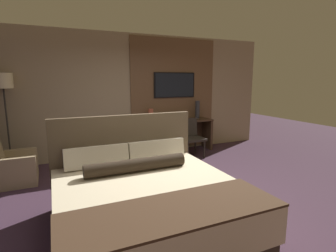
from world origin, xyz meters
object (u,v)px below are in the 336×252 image
(vase_tall, at_px, (197,110))
(vase_short, at_px, (151,115))
(floor_lamp, at_px, (4,89))
(book, at_px, (185,119))
(desk, at_px, (178,130))
(tv, at_px, (175,85))
(armchair_by_window, at_px, (14,169))
(desk_chair, at_px, (190,134))
(bed, at_px, (147,202))

(vase_tall, distance_m, vase_short, 1.27)
(floor_lamp, xyz_separation_m, book, (3.82, 0.01, -0.79))
(desk, height_order, vase_tall, vase_tall)
(floor_lamp, bearing_deg, tv, 2.86)
(tv, xyz_separation_m, armchair_by_window, (-3.48, -0.88, -1.38))
(desk_chair, xyz_separation_m, vase_tall, (0.52, 0.56, 0.49))
(tv, xyz_separation_m, book, (0.22, -0.17, -0.83))
(armchair_by_window, bearing_deg, desk_chair, -87.57)
(desk, xyz_separation_m, armchair_by_window, (-3.48, -0.69, -0.27))
(desk_chair, height_order, vase_short, vase_short)
(desk_chair, bearing_deg, book, 72.75)
(floor_lamp, bearing_deg, desk_chair, -8.06)
(tv, relative_size, book, 4.89)
(bed, height_order, armchair_by_window, bed)
(armchair_by_window, bearing_deg, book, -79.66)
(bed, distance_m, floor_lamp, 3.66)
(desk_chair, distance_m, vase_tall, 0.91)
(desk, bearing_deg, vase_tall, 5.29)
(desk, xyz_separation_m, floor_lamp, (-3.59, 0.01, 1.06))
(desk_chair, distance_m, vase_short, 1.02)
(vase_short, relative_size, book, 1.38)
(desk, height_order, vase_short, vase_short)
(desk, distance_m, vase_tall, 0.76)
(bed, xyz_separation_m, floor_lamp, (-1.73, 2.98, 1.24))
(desk_chair, distance_m, book, 0.62)
(armchair_by_window, bearing_deg, tv, -76.31)
(bed, bearing_deg, armchair_by_window, 125.19)
(desk_chair, bearing_deg, bed, -128.64)
(vase_short, bearing_deg, desk, -3.52)
(desk_chair, xyz_separation_m, armchair_by_window, (-3.54, -0.18, -0.26))
(vase_tall, bearing_deg, desk_chair, -132.81)
(armchair_by_window, bearing_deg, bed, -145.35)
(desk_chair, bearing_deg, vase_tall, 46.63)
(floor_lamp, relative_size, book, 8.49)
(vase_tall, bearing_deg, vase_short, -179.48)
(desk_chair, height_order, vase_tall, vase_tall)
(tv, bearing_deg, bed, -120.57)
(bed, xyz_separation_m, desk_chair, (1.93, 2.46, 0.17))
(desk_chair, bearing_deg, armchair_by_window, -177.59)
(bed, bearing_deg, tv, 59.43)
(desk_chair, distance_m, floor_lamp, 3.85)
(vase_tall, bearing_deg, desk, -174.71)
(desk, distance_m, desk_chair, 0.51)
(desk_chair, xyz_separation_m, vase_short, (-0.75, 0.55, 0.42))
(tv, height_order, floor_lamp, tv)
(armchair_by_window, xyz_separation_m, book, (3.70, 0.71, 0.54))
(bed, height_order, desk_chair, bed)
(floor_lamp, bearing_deg, book, 0.13)
(desk, relative_size, armchair_by_window, 2.30)
(vase_tall, height_order, vase_short, vase_tall)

